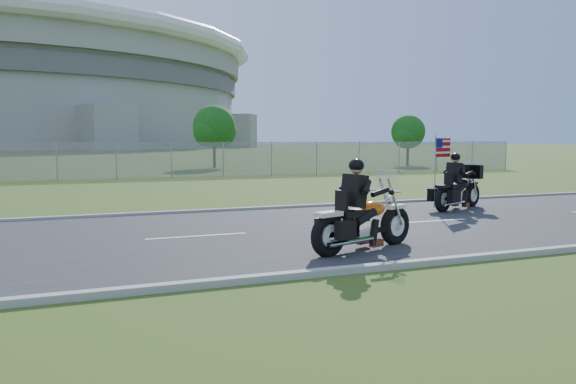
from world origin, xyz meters
name	(u,v)px	position (x,y,z in m)	size (l,w,h in m)	color
ground	(283,233)	(0.00, 0.00, 0.00)	(420.00, 420.00, 0.00)	#334716
road	(283,232)	(0.00, 0.00, 0.02)	(120.00, 8.00, 0.04)	#28282B
curb_north	(234,210)	(0.00, 4.05, 0.05)	(120.00, 0.18, 0.12)	#9E9B93
curb_south	(374,268)	(0.00, -4.05, 0.05)	(120.00, 0.18, 0.12)	#9E9B93
fence	(57,161)	(-5.00, 20.00, 1.00)	(60.00, 0.03, 2.00)	gray
stadium	(5,93)	(-20.00, 170.00, 15.58)	(140.40, 140.40, 29.20)	#A3A099
tree_fence_near	(214,129)	(6.04, 30.04, 2.97)	(3.52, 3.28, 4.75)	#382316
tree_fence_far	(408,133)	(22.04, 28.03, 2.64)	(3.08, 2.87, 4.20)	#382316
motorcycle_lead	(362,223)	(0.57, -2.63, 0.56)	(2.57, 1.19, 1.78)	black
motorcycle_follow	(458,191)	(6.34, 1.85, 0.59)	(2.44, 1.36, 2.16)	black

